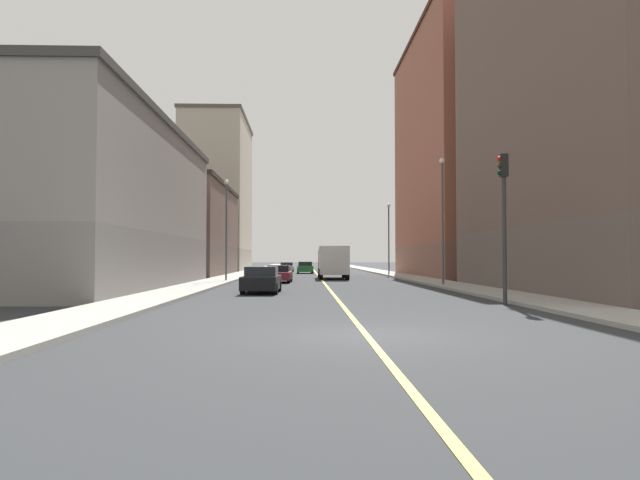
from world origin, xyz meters
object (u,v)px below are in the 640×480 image
at_px(building_left_mid, 454,155).
at_px(street_lamp_left_far, 389,231).
at_px(street_lamp_right_near, 226,220).
at_px(box_truck, 333,261).
at_px(building_right_distant, 218,195).
at_px(building_left_near, 584,76).
at_px(building_right_corner, 104,205).
at_px(car_silver, 287,267).
at_px(building_right_midblock, 187,230).
at_px(traffic_light_left_near, 504,207).
at_px(street_lamp_left_near, 443,209).
at_px(car_green, 305,268).
at_px(car_maroon, 279,274).
at_px(car_black, 262,280).

bearing_deg(building_left_mid, street_lamp_left_far, 153.21).
xyz_separation_m(street_lamp_right_near, box_truck, (8.46, 6.23, -3.19)).
relative_size(building_left_mid, building_right_distant, 1.15).
relative_size(building_left_near, building_right_corner, 0.96).
bearing_deg(car_silver, building_right_midblock, -121.42).
height_order(building_left_mid, box_truck, building_left_mid).
height_order(building_right_corner, street_lamp_right_near, building_right_corner).
relative_size(building_right_distant, traffic_light_left_near, 3.55).
relative_size(car_silver, box_truck, 0.64).
height_order(building_right_distant, street_lamp_left_near, building_right_distant).
xyz_separation_m(building_right_midblock, car_green, (12.17, 7.98, -4.04)).
height_order(car_maroon, car_silver, car_maroon).
bearing_deg(street_lamp_right_near, building_right_distant, 100.09).
xyz_separation_m(building_right_corner, traffic_light_left_near, (19.87, -11.79, -1.16)).
bearing_deg(car_silver, building_right_distant, 159.41).
bearing_deg(car_maroon, street_lamp_left_far, 55.63).
xyz_separation_m(car_maroon, car_silver, (-0.40, 31.32, -0.01)).
bearing_deg(street_lamp_left_near, street_lamp_right_near, 154.73).
xyz_separation_m(building_right_midblock, car_silver, (9.75, 15.95, -4.10)).
bearing_deg(building_right_midblock, traffic_light_left_near, -60.44).
distance_m(building_left_near, building_right_corner, 28.15).
bearing_deg(car_black, building_right_corner, 156.57).
bearing_deg(building_right_distant, building_right_corner, -90.00).
relative_size(building_right_corner, box_truck, 3.49).
bearing_deg(street_lamp_left_far, car_green, 138.74).
bearing_deg(building_left_mid, car_maroon, -143.17).
relative_size(car_black, car_green, 0.98).
relative_size(building_left_near, car_black, 5.72).
bearing_deg(building_right_midblock, car_green, 33.27).
bearing_deg(car_green, box_truck, -81.72).
xyz_separation_m(traffic_light_left_near, car_silver, (-10.12, 50.98, -3.24)).
distance_m(building_right_midblock, car_black, 29.45).
bearing_deg(car_black, car_silver, 90.05).
distance_m(car_green, box_truck, 16.66).
height_order(car_silver, car_green, car_green).
height_order(building_right_midblock, car_silver, building_right_midblock).
relative_size(building_left_mid, car_silver, 5.52).
relative_size(street_lamp_left_near, car_green, 1.96).
relative_size(street_lamp_left_far, car_black, 1.82).
distance_m(building_right_corner, car_black, 11.52).
height_order(building_right_distant, car_black, building_right_distant).
distance_m(car_maroon, box_truck, 8.23).
bearing_deg(box_truck, car_black, -104.11).
bearing_deg(car_black, street_lamp_left_near, 27.57).
relative_size(building_right_corner, street_lamp_right_near, 3.14).
distance_m(building_left_mid, car_green, 21.59).
relative_size(street_lamp_right_near, car_green, 1.85).
bearing_deg(car_green, traffic_light_left_near, -79.85).
distance_m(car_black, car_silver, 43.44).
relative_size(car_maroon, car_green, 1.08).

